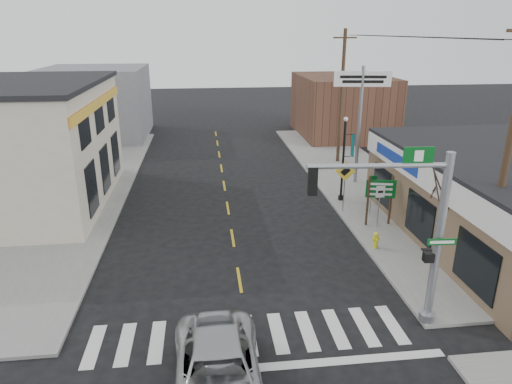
{
  "coord_description": "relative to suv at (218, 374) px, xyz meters",
  "views": [
    {
      "loc": [
        -1.23,
        -12.27,
        9.59
      ],
      "look_at": [
        1.0,
        6.7,
        2.8
      ],
      "focal_mm": 32.0,
      "sensor_mm": 36.0,
      "label": 1
    }
  ],
  "objects": [
    {
      "name": "ped_crossing_sign",
      "position": [
        7.38,
        12.66,
        1.34
      ],
      "size": [
        1.11,
        0.08,
        2.87
      ],
      "rotation": [
        0.0,
        0.0,
        -0.18
      ],
      "color": "gray",
      "rests_on": "sidewalk_right"
    },
    {
      "name": "ground",
      "position": [
        1.08,
        2.16,
        -0.74
      ],
      "size": [
        140.0,
        140.0,
        0.0
      ],
      "primitive_type": "plane",
      "color": "black",
      "rests_on": "ground"
    },
    {
      "name": "fire_hydrant",
      "position": [
        7.53,
        8.08,
        -0.19
      ],
      "size": [
        0.24,
        0.24,
        0.77
      ],
      "rotation": [
        0.0,
        0.0,
        0.22
      ],
      "color": "gold",
      "rests_on": "sidewalk_right"
    },
    {
      "name": "shrub_front",
      "position": [
        10.48,
        5.03,
        -0.16
      ],
      "size": [
        1.2,
        1.2,
        0.9
      ],
      "primitive_type": "ellipsoid",
      "color": "#213E19",
      "rests_on": "sidewalk_right"
    },
    {
      "name": "bldg_distant_left",
      "position": [
        -9.92,
        34.16,
        2.46
      ],
      "size": [
        9.0,
        10.0,
        6.4
      ],
      "primitive_type": "cube",
      "color": "slate",
      "rests_on": "ground"
    },
    {
      "name": "traffic_signal_pole",
      "position": [
        6.55,
        2.48,
        3.06
      ],
      "size": [
        4.87,
        0.38,
        6.16
      ],
      "rotation": [
        0.0,
        0.0,
        -0.06
      ],
      "color": "#93959C",
      "rests_on": "sidewalk_right"
    },
    {
      "name": "crosswalk",
      "position": [
        1.08,
        2.56,
        -0.73
      ],
      "size": [
        11.0,
        2.2,
        0.01
      ],
      "primitive_type": "cube",
      "color": "silver",
      "rests_on": "ground"
    },
    {
      "name": "dance_center_sign",
      "position": [
        9.71,
        17.59,
        4.93
      ],
      "size": [
        3.5,
        0.22,
        7.44
      ],
      "rotation": [
        0.0,
        0.0,
        -0.15
      ],
      "color": "gray",
      "rests_on": "sidewalk_right"
    },
    {
      "name": "bldg_distant_right",
      "position": [
        13.08,
        32.16,
        2.06
      ],
      "size": [
        8.0,
        10.0,
        5.6
      ],
      "primitive_type": "cube",
      "color": "brown",
      "rests_on": "ground"
    },
    {
      "name": "bare_tree",
      "position": [
        9.85,
        6.68,
        3.14
      ],
      "size": [
        2.38,
        2.38,
        4.76
      ],
      "rotation": [
        0.0,
        0.0,
        0.33
      ],
      "color": "black",
      "rests_on": "sidewalk_right"
    },
    {
      "name": "sidewalk_right",
      "position": [
        10.08,
        15.16,
        -0.67
      ],
      "size": [
        6.0,
        38.0,
        0.13
      ],
      "primitive_type": "cube",
      "color": "slate",
      "rests_on": "ground"
    },
    {
      "name": "sidewalk_left",
      "position": [
        -7.92,
        15.16,
        -0.67
      ],
      "size": [
        6.0,
        38.0,
        0.13
      ],
      "primitive_type": "cube",
      "color": "slate",
      "rests_on": "ground"
    },
    {
      "name": "suv",
      "position": [
        0.0,
        0.0,
        0.0
      ],
      "size": [
        2.47,
        5.32,
        1.48
      ],
      "primitive_type": "imported",
      "rotation": [
        0.0,
        0.0,
        0.0
      ],
      "color": "#B0B4B6",
      "rests_on": "ground"
    },
    {
      "name": "lamp_post",
      "position": [
        7.83,
        14.38,
        2.25
      ],
      "size": [
        0.64,
        0.5,
        4.92
      ],
      "rotation": [
        0.0,
        0.0,
        0.23
      ],
      "color": "black",
      "rests_on": "sidewalk_right"
    },
    {
      "name": "utility_pole_near",
      "position": [
        10.58,
        4.47,
        4.58
      ],
      "size": [
        1.76,
        0.26,
        10.11
      ],
      "rotation": [
        0.0,
        0.0,
        0.09
      ],
      "color": "#4C3028",
      "rests_on": "sidewalk_right"
    },
    {
      "name": "center_line",
      "position": [
        1.08,
        10.16,
        -0.73
      ],
      "size": [
        0.12,
        56.0,
        0.01
      ],
      "primitive_type": "cube",
      "color": "gold",
      "rests_on": "ground"
    },
    {
      "name": "shrub_back",
      "position": [
        11.92,
        9.07,
        -0.19
      ],
      "size": [
        1.11,
        1.11,
        0.83
      ],
      "primitive_type": "ellipsoid",
      "color": "black",
      "rests_on": "sidewalk_right"
    },
    {
      "name": "guide_sign",
      "position": [
        8.6,
        10.62,
        1.09
      ],
      "size": [
        1.49,
        0.13,
        2.61
      ],
      "rotation": [
        0.0,
        0.0,
        -0.2
      ],
      "color": "#44311F",
      "rests_on": "sidewalk_right"
    },
    {
      "name": "utility_pole_far",
      "position": [
        10.01,
        22.69,
        4.31
      ],
      "size": [
        1.67,
        0.25,
        9.6
      ],
      "rotation": [
        0.0,
        0.0,
        -0.1
      ],
      "color": "#41341F",
      "rests_on": "sidewalk_right"
    }
  ]
}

